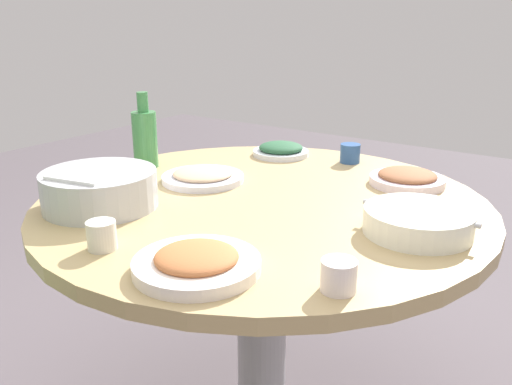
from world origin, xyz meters
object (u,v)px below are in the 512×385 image
(dish_greens, at_px, (281,150))
(tea_cup_far, at_px, (350,153))
(green_bottle, at_px, (145,137))
(tea_cup_near, at_px, (339,276))
(soup_bowl, at_px, (418,222))
(dish_noodles, at_px, (203,176))
(dish_stirfry, at_px, (407,178))
(rice_bowl, at_px, (100,188))
(dish_tofu_braise, at_px, (197,262))
(tea_cup_side, at_px, (102,235))
(round_dining_table, at_px, (262,244))

(dish_greens, relative_size, tea_cup_far, 2.95)
(green_bottle, bearing_deg, tea_cup_near, -23.53)
(soup_bowl, height_order, tea_cup_far, tea_cup_far)
(dish_noodles, xyz_separation_m, tea_cup_near, (0.62, -0.36, 0.01))
(dish_stirfry, bearing_deg, tea_cup_far, 151.96)
(rice_bowl, distance_m, green_bottle, 0.39)
(dish_tofu_braise, height_order, tea_cup_far, tea_cup_far)
(rice_bowl, distance_m, dish_stirfry, 0.85)
(tea_cup_near, xyz_separation_m, tea_cup_side, (-0.48, -0.12, 0.00))
(round_dining_table, relative_size, tea_cup_far, 18.22)
(green_bottle, distance_m, tea_cup_side, 0.64)
(dish_tofu_braise, height_order, tea_cup_near, tea_cup_near)
(dish_stirfry, bearing_deg, tea_cup_near, -79.65)
(soup_bowl, bearing_deg, green_bottle, 177.28)
(round_dining_table, relative_size, dish_stirfry, 5.59)
(dish_greens, bearing_deg, dish_stirfry, -9.05)
(dish_greens, relative_size, dish_tofu_braise, 0.78)
(dish_tofu_braise, bearing_deg, dish_stirfry, 80.22)
(green_bottle, height_order, tea_cup_side, green_bottle)
(rice_bowl, distance_m, dish_tofu_braise, 0.46)
(dish_stirfry, bearing_deg, rice_bowl, -132.12)
(soup_bowl, distance_m, dish_greens, 0.75)
(dish_greens, relative_size, green_bottle, 0.81)
(rice_bowl, height_order, green_bottle, green_bottle)
(dish_greens, xyz_separation_m, tea_cup_side, (0.12, -0.87, 0.01))
(dish_tofu_braise, height_order, green_bottle, green_bottle)
(round_dining_table, relative_size, soup_bowl, 4.49)
(rice_bowl, relative_size, dish_stirfry, 1.35)
(dish_stirfry, height_order, green_bottle, green_bottle)
(dish_greens, height_order, tea_cup_far, tea_cup_far)
(round_dining_table, bearing_deg, green_bottle, 174.74)
(dish_tofu_braise, bearing_deg, green_bottle, 143.02)
(dish_greens, bearing_deg, rice_bowl, -97.28)
(green_bottle, bearing_deg, tea_cup_far, 39.59)
(soup_bowl, height_order, dish_greens, soup_bowl)
(tea_cup_near, bearing_deg, round_dining_table, 139.52)
(rice_bowl, bearing_deg, tea_cup_near, -3.82)
(rice_bowl, relative_size, tea_cup_far, 4.39)
(dish_stirfry, xyz_separation_m, dish_tofu_braise, (-0.13, -0.76, -0.00))
(dish_tofu_braise, distance_m, tea_cup_far, 0.90)
(dish_noodles, distance_m, green_bottle, 0.27)
(round_dining_table, distance_m, green_bottle, 0.54)
(round_dining_table, height_order, dish_noodles, dish_noodles)
(soup_bowl, xyz_separation_m, tea_cup_side, (-0.51, -0.46, 0.00))
(rice_bowl, distance_m, dish_noodles, 0.33)
(soup_bowl, height_order, dish_noodles, soup_bowl)
(dish_noodles, height_order, tea_cup_side, tea_cup_side)
(dish_greens, xyz_separation_m, tea_cup_near, (0.60, -0.75, 0.01))
(dish_greens, xyz_separation_m, dish_noodles, (-0.02, -0.39, -0.00))
(dish_tofu_braise, xyz_separation_m, tea_cup_near, (0.25, 0.09, 0.01))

